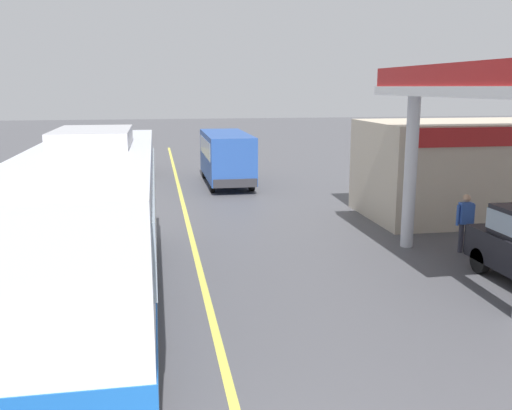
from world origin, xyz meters
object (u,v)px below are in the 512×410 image
at_px(minibus_opposing_lane, 226,154).
at_px(pedestrian_near_pump, 465,220).
at_px(car_trailing_behind_bus, 126,155).
at_px(coach_bus_main, 93,227).

height_order(minibus_opposing_lane, pedestrian_near_pump, minibus_opposing_lane).
bearing_deg(pedestrian_near_pump, minibus_opposing_lane, 112.45).
bearing_deg(car_trailing_behind_bus, minibus_opposing_lane, -40.15).
bearing_deg(car_trailing_behind_bus, pedestrian_near_pump, -58.90).
xyz_separation_m(coach_bus_main, car_trailing_behind_bus, (-0.21, 19.00, -0.71)).
relative_size(coach_bus_main, minibus_opposing_lane, 1.80).
xyz_separation_m(minibus_opposing_lane, pedestrian_near_pump, (5.19, -12.55, -0.54)).
height_order(coach_bus_main, pedestrian_near_pump, coach_bus_main).
bearing_deg(car_trailing_behind_bus, coach_bus_main, -89.38).
bearing_deg(minibus_opposing_lane, coach_bus_main, -107.32).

